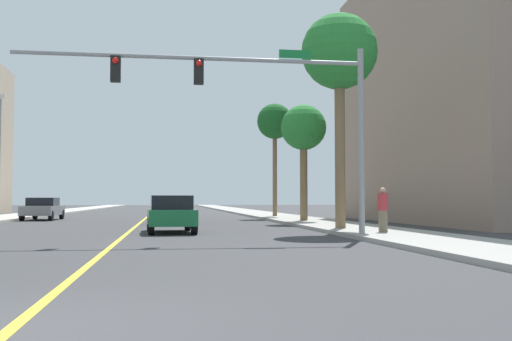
{
  "coord_description": "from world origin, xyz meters",
  "views": [
    {
      "loc": [
        1.57,
        -6.36,
        1.31
      ],
      "look_at": [
        5.76,
        21.98,
        2.72
      ],
      "focal_mm": 41.7,
      "sensor_mm": 36.0,
      "label": 1
    }
  ],
  "objects_px": {
    "palm_mid": "(304,130)",
    "car_blue": "(171,211)",
    "palm_near": "(339,55)",
    "pedestrian": "(383,210)",
    "palm_far": "(275,123)",
    "traffic_signal_mast": "(256,94)",
    "car_gray": "(43,209)",
    "car_silver": "(171,208)",
    "car_green": "(171,214)"
  },
  "relations": [
    {
      "from": "palm_mid",
      "to": "car_silver",
      "type": "distance_m",
      "value": 11.33
    },
    {
      "from": "traffic_signal_mast",
      "to": "car_gray",
      "type": "bearing_deg",
      "value": 117.92
    },
    {
      "from": "car_gray",
      "to": "pedestrian",
      "type": "height_order",
      "value": "pedestrian"
    },
    {
      "from": "traffic_signal_mast",
      "to": "car_gray",
      "type": "height_order",
      "value": "traffic_signal_mast"
    },
    {
      "from": "traffic_signal_mast",
      "to": "palm_near",
      "type": "xyz_separation_m",
      "value": [
        4.13,
        4.22,
        2.5
      ]
    },
    {
      "from": "car_blue",
      "to": "car_green",
      "type": "bearing_deg",
      "value": -89.58
    },
    {
      "from": "palm_mid",
      "to": "car_silver",
      "type": "xyz_separation_m",
      "value": [
        -7.31,
        7.42,
        -4.46
      ]
    },
    {
      "from": "car_gray",
      "to": "palm_far",
      "type": "bearing_deg",
      "value": -172.64
    },
    {
      "from": "car_blue",
      "to": "palm_near",
      "type": "bearing_deg",
      "value": -51.64
    },
    {
      "from": "palm_mid",
      "to": "pedestrian",
      "type": "xyz_separation_m",
      "value": [
        0.13,
        -12.03,
        -4.29
      ]
    },
    {
      "from": "car_gray",
      "to": "car_silver",
      "type": "bearing_deg",
      "value": -177.77
    },
    {
      "from": "palm_near",
      "to": "car_blue",
      "type": "bearing_deg",
      "value": 127.79
    },
    {
      "from": "car_gray",
      "to": "car_silver",
      "type": "xyz_separation_m",
      "value": [
        8.18,
        0.12,
        0.04
      ]
    },
    {
      "from": "car_blue",
      "to": "traffic_signal_mast",
      "type": "bearing_deg",
      "value": -77.66
    },
    {
      "from": "palm_near",
      "to": "pedestrian",
      "type": "distance_m",
      "value": 7.12
    },
    {
      "from": "traffic_signal_mast",
      "to": "car_gray",
      "type": "xyz_separation_m",
      "value": [
        -10.83,
        20.43,
        -4.08
      ]
    },
    {
      "from": "palm_far",
      "to": "car_blue",
      "type": "bearing_deg",
      "value": -129.27
    },
    {
      "from": "car_silver",
      "to": "pedestrian",
      "type": "xyz_separation_m",
      "value": [
        7.44,
        -19.44,
        0.17
      ]
    },
    {
      "from": "car_green",
      "to": "pedestrian",
      "type": "bearing_deg",
      "value": -26.84
    },
    {
      "from": "car_green",
      "to": "pedestrian",
      "type": "height_order",
      "value": "pedestrian"
    },
    {
      "from": "palm_far",
      "to": "car_blue",
      "type": "relative_size",
      "value": 1.91
    },
    {
      "from": "car_silver",
      "to": "palm_mid",
      "type": "bearing_deg",
      "value": -43.44
    },
    {
      "from": "palm_near",
      "to": "car_gray",
      "type": "relative_size",
      "value": 2.0
    },
    {
      "from": "palm_mid",
      "to": "car_blue",
      "type": "relative_size",
      "value": 1.56
    },
    {
      "from": "palm_mid",
      "to": "car_gray",
      "type": "xyz_separation_m",
      "value": [
        -15.49,
        7.29,
        -4.5
      ]
    },
    {
      "from": "car_silver",
      "to": "pedestrian",
      "type": "height_order",
      "value": "pedestrian"
    },
    {
      "from": "car_silver",
      "to": "pedestrian",
      "type": "distance_m",
      "value": 20.82
    },
    {
      "from": "traffic_signal_mast",
      "to": "palm_near",
      "type": "relative_size",
      "value": 1.3
    },
    {
      "from": "car_gray",
      "to": "pedestrian",
      "type": "bearing_deg",
      "value": 130.33
    },
    {
      "from": "palm_near",
      "to": "car_green",
      "type": "height_order",
      "value": "palm_near"
    },
    {
      "from": "traffic_signal_mast",
      "to": "car_green",
      "type": "xyz_separation_m",
      "value": [
        -2.75,
        4.48,
        -4.06
      ]
    },
    {
      "from": "car_blue",
      "to": "pedestrian",
      "type": "distance_m",
      "value": 14.13
    },
    {
      "from": "pedestrian",
      "to": "car_gray",
      "type": "bearing_deg",
      "value": 141.85
    },
    {
      "from": "traffic_signal_mast",
      "to": "pedestrian",
      "type": "relative_size",
      "value": 7.21
    },
    {
      "from": "palm_mid",
      "to": "car_blue",
      "type": "height_order",
      "value": "palm_mid"
    },
    {
      "from": "palm_far",
      "to": "pedestrian",
      "type": "distance_m",
      "value": 21.73
    },
    {
      "from": "traffic_signal_mast",
      "to": "palm_near",
      "type": "bearing_deg",
      "value": 45.62
    },
    {
      "from": "car_green",
      "to": "car_blue",
      "type": "relative_size",
      "value": 1.03
    },
    {
      "from": "palm_far",
      "to": "palm_mid",
      "type": "bearing_deg",
      "value": -89.74
    },
    {
      "from": "palm_mid",
      "to": "pedestrian",
      "type": "height_order",
      "value": "palm_mid"
    },
    {
      "from": "car_silver",
      "to": "palm_near",
      "type": "bearing_deg",
      "value": -65.48
    },
    {
      "from": "palm_near",
      "to": "car_green",
      "type": "relative_size",
      "value": 2.07
    },
    {
      "from": "traffic_signal_mast",
      "to": "car_blue",
      "type": "bearing_deg",
      "value": 101.78
    },
    {
      "from": "car_blue",
      "to": "palm_far",
      "type": "bearing_deg",
      "value": 51.29
    },
    {
      "from": "palm_near",
      "to": "car_silver",
      "type": "height_order",
      "value": "palm_near"
    },
    {
      "from": "pedestrian",
      "to": "palm_mid",
      "type": "bearing_deg",
      "value": 103.52
    },
    {
      "from": "pedestrian",
      "to": "traffic_signal_mast",
      "type": "bearing_deg",
      "value": -154.02
    },
    {
      "from": "car_gray",
      "to": "car_green",
      "type": "bearing_deg",
      "value": 118.23
    },
    {
      "from": "palm_mid",
      "to": "palm_far",
      "type": "xyz_separation_m",
      "value": [
        -0.04,
        8.91,
        1.52
      ]
    },
    {
      "from": "palm_mid",
      "to": "car_gray",
      "type": "relative_size",
      "value": 1.46
    }
  ]
}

